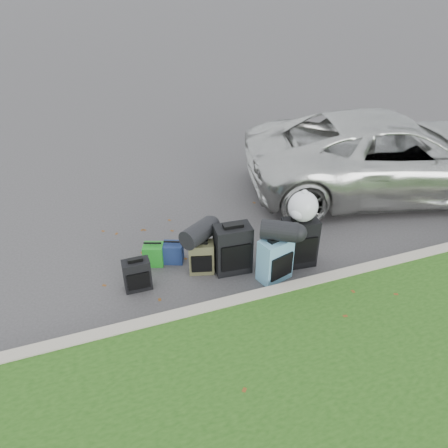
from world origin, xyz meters
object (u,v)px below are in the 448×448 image
object	(u,v)px
suitcase_olive	(201,257)
tote_navy	(173,252)
suv	(390,155)
suitcase_small_black	(137,275)
suitcase_teal	(275,260)
suitcase_large_black_right	(299,242)
tote_green	(154,254)
suitcase_large_black_left	(233,249)

from	to	relation	value
suitcase_olive	tote_navy	xyz separation A→B (m)	(-0.33, 0.39, -0.09)
suv	suitcase_olive	xyz separation A→B (m)	(-4.17, -1.24, -0.51)
tote_navy	suitcase_small_black	bearing A→B (deg)	-121.72
suitcase_olive	suitcase_teal	bearing A→B (deg)	-13.31
suitcase_large_black_right	tote_navy	bearing A→B (deg)	164.17
suitcase_small_black	suitcase_olive	world-z (taller)	suitcase_olive
suitcase_teal	suitcase_large_black_right	xyz separation A→B (m)	(0.48, 0.20, 0.05)
suitcase_olive	suitcase_large_black_right	size ratio (longest dim) A/B	0.65
suitcase_large_black_right	suitcase_small_black	bearing A→B (deg)	-179.99
suv	tote_green	world-z (taller)	suv
suitcase_small_black	suitcase_teal	distance (m)	1.93
suitcase_olive	suitcase_large_black_right	distance (m)	1.45
tote_green	suitcase_olive	bearing A→B (deg)	-14.02
suv	suitcase_large_black_left	distance (m)	3.99
suitcase_small_black	tote_green	size ratio (longest dim) A/B	1.41
tote_green	tote_navy	size ratio (longest dim) A/B	1.06
tote_navy	suitcase_olive	bearing A→B (deg)	-27.31
suitcase_olive	tote_green	xyz separation A→B (m)	(-0.62, 0.43, -0.08)
suitcase_large_black_left	suitcase_olive	bearing A→B (deg)	168.63
suitcase_small_black	suv	bearing A→B (deg)	15.45
suitcase_large_black_left	tote_green	distance (m)	1.21
suv	suitcase_large_black_left	world-z (taller)	suv
suitcase_small_black	tote_navy	distance (m)	0.77
suitcase_olive	tote_navy	distance (m)	0.51
suitcase_olive	tote_navy	bearing A→B (deg)	145.75
suitcase_teal	tote_navy	size ratio (longest dim) A/B	2.10
suitcase_large_black_left	suitcase_small_black	bearing A→B (deg)	-178.01
suitcase_teal	suitcase_large_black_right	size ratio (longest dim) A/B	0.86
suitcase_large_black_right	suitcase_large_black_left	bearing A→B (deg)	175.20
suitcase_small_black	suitcase_large_black_right	world-z (taller)	suitcase_large_black_right
suitcase_olive	suitcase_large_black_right	world-z (taller)	suitcase_large_black_right
suv	suitcase_small_black	bearing A→B (deg)	119.33
suitcase_large_black_left	suitcase_large_black_right	world-z (taller)	suitcase_large_black_right
suitcase_olive	suitcase_large_black_right	xyz separation A→B (m)	(1.41, -0.31, 0.13)
suv	tote_green	size ratio (longest dim) A/B	16.50
suitcase_olive	tote_green	distance (m)	0.75
suitcase_olive	suitcase_teal	xyz separation A→B (m)	(0.93, -0.51, 0.08)
suitcase_olive	suitcase_teal	distance (m)	1.06
suitcase_large_black_left	tote_green	bearing A→B (deg)	156.98
suitcase_large_black_left	suitcase_olive	xyz separation A→B (m)	(-0.44, 0.13, -0.13)
tote_green	tote_navy	distance (m)	0.29
suv	suitcase_olive	bearing A→B (deg)	121.61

